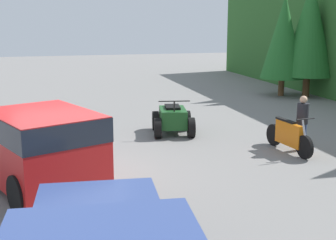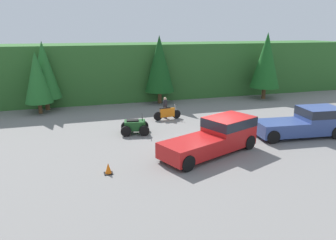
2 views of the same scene
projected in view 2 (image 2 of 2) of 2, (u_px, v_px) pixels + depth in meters
ground_plane at (213, 146)px, 19.35m from camera, size 80.00×80.00×0.00m
hillside_backdrop at (149, 70)px, 33.40m from camera, size 44.00×6.00×5.30m
tree_left at (37, 77)px, 26.08m from camera, size 2.21×2.21×5.03m
tree_mid_left at (44, 70)px, 27.14m from camera, size 2.54×2.54×5.77m
tree_mid_right at (159, 64)px, 29.65m from camera, size 2.72×2.72×6.18m
tree_right at (266, 60)px, 31.53m from camera, size 2.82×2.82×6.41m
pickup_truck_red at (217, 135)px, 18.21m from camera, size 6.19×4.06×1.86m
pickup_truck_second at (306, 121)px, 20.92m from camera, size 5.61×2.55×1.86m
dirt_bike at (167, 113)px, 24.91m from camera, size 2.20×0.60×1.15m
quad_atv at (135, 126)px, 21.57m from camera, size 2.06×1.64×1.23m
rider_person at (165, 107)px, 25.20m from camera, size 0.45×0.45×1.65m
traffic_cone at (108, 169)px, 15.59m from camera, size 0.42×0.42×0.55m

